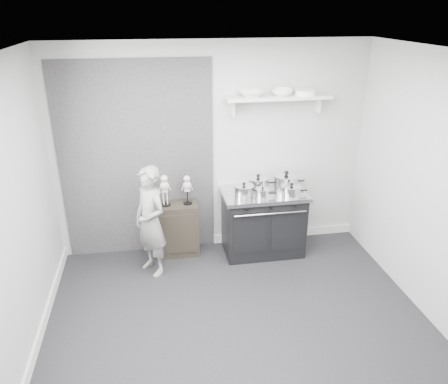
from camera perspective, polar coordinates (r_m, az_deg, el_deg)
The scene contains 16 objects.
ground at distance 4.70m, azimuth 2.08°, elevation -17.41°, with size 4.00×4.00×0.00m, color black.
room_shell at distance 3.95m, azimuth 0.72°, elevation 2.21°, with size 4.02×3.62×2.71m.
wall_shelf at distance 5.49m, azimuth 7.11°, elevation 12.06°, with size 1.30×0.26×0.24m.
stove at distance 5.77m, azimuth 5.12°, elevation -3.88°, with size 1.07×0.67×0.86m.
side_cabinet at distance 5.77m, azimuth -6.14°, elevation -4.83°, with size 0.55×0.32×0.71m, color black.
child at distance 5.27m, azimuth -9.55°, elevation -3.83°, with size 0.50×0.33×1.38m, color gray.
pot_front_left at distance 5.44m, azimuth 2.61°, elevation 0.20°, with size 0.33×0.25×0.18m.
pot_back_left at distance 5.67m, azimuth 4.47°, elevation 1.19°, with size 0.37×0.28×0.20m.
pot_back_right at distance 5.73m, azimuth 8.10°, elevation 1.41°, with size 0.41×0.33×0.23m.
pot_front_right at distance 5.51m, azimuth 8.79°, elevation 0.18°, with size 0.33×0.24×0.17m.
pot_front_center at distance 5.40m, azimuth 5.07°, elevation -0.16°, with size 0.26×0.17×0.15m.
skeleton_full at distance 5.51m, azimuth -7.75°, elevation 0.51°, with size 0.13×0.08×0.47m, color beige, non-canonical shape.
skeleton_torso at distance 5.53m, azimuth -4.84°, elevation 0.57°, with size 0.12×0.08×0.44m, color beige, non-canonical shape.
bowl_large at distance 5.38m, azimuth 3.56°, elevation 12.70°, with size 0.29×0.29×0.07m, color white.
bowl_small at distance 5.48m, azimuth 7.59°, elevation 12.79°, with size 0.26×0.26×0.08m, color white.
plate_stack at distance 5.57m, azimuth 10.50°, elevation 12.67°, with size 0.26×0.26×0.06m, color white.
Camera 1 is at (-0.77, -3.48, 3.06)m, focal length 35.00 mm.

